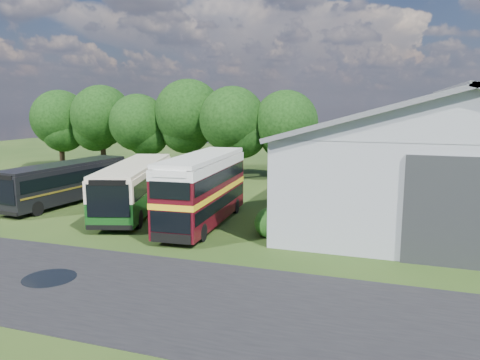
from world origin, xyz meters
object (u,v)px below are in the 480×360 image
at_px(bus_green_single, 135,186).
at_px(bus_dark_single, 66,182).
at_px(storage_shed, 445,150).
at_px(bus_maroon_double, 203,190).

height_order(bus_green_single, bus_dark_single, bus_green_single).
relative_size(bus_green_single, bus_dark_single, 1.11).
distance_m(bus_green_single, bus_dark_single, 6.21).
bearing_deg(storage_shed, bus_maroon_double, -147.58).
bearing_deg(bus_dark_single, bus_maroon_double, -6.12).
xyz_separation_m(storage_shed, bus_green_single, (-19.54, -7.11, -2.42)).
relative_size(storage_shed, bus_dark_single, 2.27).
bearing_deg(bus_maroon_double, storage_shed, 28.46).
height_order(storage_shed, bus_dark_single, storage_shed).
bearing_deg(bus_dark_single, storage_shed, 19.22).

